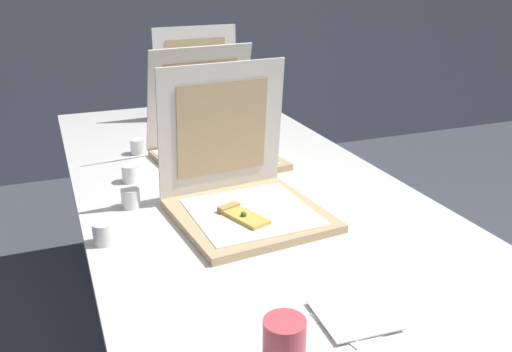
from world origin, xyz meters
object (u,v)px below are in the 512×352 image
pizza_box_front (243,195)px  pizza_box_back (210,112)px  napkin_pile (356,316)px  cup_white_mid (130,174)px  pizza_box_middle (213,145)px  table (233,191)px  cup_white_near_center (131,198)px  cup_printed_front (284,344)px  cup_white_near_left (104,233)px  cup_white_far (138,147)px

pizza_box_front → pizza_box_back: size_ratio=1.00×
pizza_box_front → napkin_pile: (0.04, -0.53, -0.05)m
pizza_box_back → cup_white_mid: pizza_box_back is taller
pizza_box_middle → pizza_box_back: 0.46m
table → pizza_box_back: bearing=79.5°
table → cup_white_mid: bearing=164.7°
table → pizza_box_middle: size_ratio=4.87×
pizza_box_middle → cup_white_near_center: size_ratio=7.77×
cup_white_mid → napkin_pile: cup_white_mid is taller
pizza_box_front → cup_printed_front: bearing=-109.4°
cup_white_near_left → cup_white_mid: same height
pizza_box_back → cup_printed_front: size_ratio=4.43×
pizza_box_middle → cup_white_near_left: 0.66m
pizza_box_front → cup_printed_front: pizza_box_front is taller
pizza_box_middle → cup_white_mid: pizza_box_middle is taller
cup_white_far → pizza_box_middle: bearing=-35.9°
cup_white_near_left → napkin_pile: bearing=-49.7°
cup_white_near_left → napkin_pile: (0.42, -0.50, -0.02)m
pizza_box_back → cup_white_far: pizza_box_back is taller
napkin_pile → cup_white_near_center: bearing=114.9°
cup_white_near_center → napkin_pile: bearing=-65.1°
cup_white_far → cup_white_near_left: bearing=-106.9°
cup_white_near_left → cup_printed_front: (0.23, -0.57, 0.02)m
table → pizza_box_back: size_ratio=5.01×
cup_white_mid → cup_white_near_left: bearing=-108.4°
cup_white_far → cup_white_near_center: bearing=-102.4°
pizza_box_middle → cup_printed_front: size_ratio=4.55×
table → cup_white_near_left: cup_white_near_left is taller
pizza_box_front → napkin_pile: 0.54m
pizza_box_middle → napkin_pile: pizza_box_middle is taller
pizza_box_middle → cup_white_far: size_ratio=7.77×
pizza_box_back → cup_white_mid: (-0.43, -0.54, -0.03)m
pizza_box_back → napkin_pile: pizza_box_back is taller
pizza_box_back → cup_white_mid: size_ratio=7.55×
cup_white_far → napkin_pile: bearing=-79.3°
cup_white_mid → pizza_box_middle: bearing=18.0°
pizza_box_middle → cup_white_mid: bearing=-169.3°
pizza_box_back → cup_white_far: size_ratio=7.55×
cup_printed_front → cup_white_near_left: bearing=112.1°
cup_white_near_left → cup_white_far: same height
table → pizza_box_middle: 0.21m
pizza_box_middle → cup_white_near_center: (-0.34, -0.30, -0.03)m
pizza_box_back → cup_white_mid: bearing=-132.7°
pizza_box_middle → cup_white_far: pizza_box_middle is taller
pizza_box_front → napkin_pile: pizza_box_front is taller
pizza_box_back → cup_printed_front: pizza_box_back is taller
cup_white_far → cup_white_mid: same height
table → cup_white_far: 0.44m
napkin_pile → table: bearing=88.3°
pizza_box_back → cup_white_near_left: (-0.56, -0.94, -0.03)m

